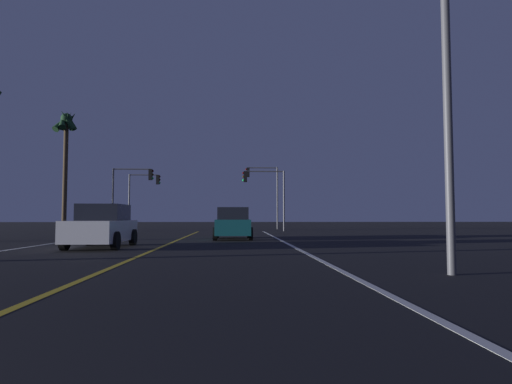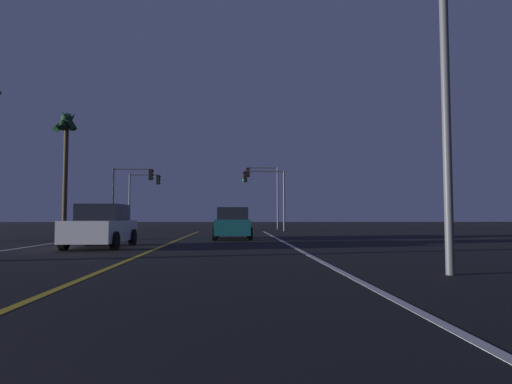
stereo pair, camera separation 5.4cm
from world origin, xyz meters
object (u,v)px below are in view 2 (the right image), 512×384
car_ahead_far (233,224)px  street_lamp_right_near (416,50)px  traffic_light_near_right (263,186)px  car_oncoming (102,227)px  traffic_light_far_right (263,183)px  traffic_light_near_left (133,184)px  traffic_light_far_left (145,188)px  palm_tree_left_far (66,133)px

car_ahead_far → street_lamp_right_near: size_ratio=0.58×
traffic_light_near_right → car_oncoming: bearing=68.0°
traffic_light_far_right → traffic_light_near_right: bearing=86.7°
street_lamp_right_near → traffic_light_near_left: bearing=-65.7°
traffic_light_near_left → street_lamp_right_near: 29.81m
traffic_light_near_left → traffic_light_far_left: bearing=92.0°
traffic_light_far_left → street_lamp_right_near: size_ratio=0.71×
traffic_light_near_left → palm_tree_left_far: size_ratio=0.52×
car_oncoming → traffic_light_far_left: (-3.39, 24.25, 3.08)m
car_oncoming → car_ahead_far: size_ratio=1.00×
traffic_light_near_left → traffic_light_far_right: (11.11, 5.50, 0.53)m
car_oncoming → traffic_light_far_right: size_ratio=0.72×
traffic_light_far_right → street_lamp_right_near: (1.16, -32.65, 0.35)m
car_oncoming → palm_tree_left_far: 21.27m
palm_tree_left_far → traffic_light_far_right: bearing=20.4°
traffic_light_near_right → traffic_light_far_left: 12.29m
traffic_light_near_right → car_ahead_far: bearing=78.9°
palm_tree_left_far → car_oncoming: bearing=-64.9°
palm_tree_left_far → traffic_light_near_right: bearing=2.1°
traffic_light_far_right → palm_tree_left_far: bearing=20.4°
car_oncoming → traffic_light_far_right: 25.76m
car_oncoming → traffic_light_far_left: 24.68m
traffic_light_far_right → palm_tree_left_far: 17.85m
car_ahead_far → traffic_light_far_left: (-8.50, 18.16, 3.08)m
car_oncoming → traffic_light_near_left: bearing=-170.3°
traffic_light_near_left → car_ahead_far: bearing=-56.7°
traffic_light_near_right → palm_tree_left_far: size_ratio=0.50×
car_oncoming → traffic_light_near_left: 19.26m
traffic_light_near_right → traffic_light_far_right: traffic_light_far_right is taller
traffic_light_far_left → palm_tree_left_far: 8.92m
traffic_light_near_left → traffic_light_far_left: traffic_light_far_left is taller
car_oncoming → palm_tree_left_far: size_ratio=0.43×
car_oncoming → traffic_light_near_right: size_ratio=0.85×
car_oncoming → traffic_light_near_left: size_ratio=0.83×
car_ahead_far → palm_tree_left_far: palm_tree_left_far is taller
car_oncoming → traffic_light_far_left: size_ratio=0.82×
traffic_light_near_right → palm_tree_left_far: bearing=2.1°
car_ahead_far → traffic_light_near_left: bearing=33.3°
car_oncoming → palm_tree_left_far: (-8.49, 18.15, 7.13)m
street_lamp_right_near → traffic_light_far_left: bearing=-69.1°
traffic_light_near_right → traffic_light_near_left: bearing=0.0°
traffic_light_far_right → street_lamp_right_near: size_ratio=0.81×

